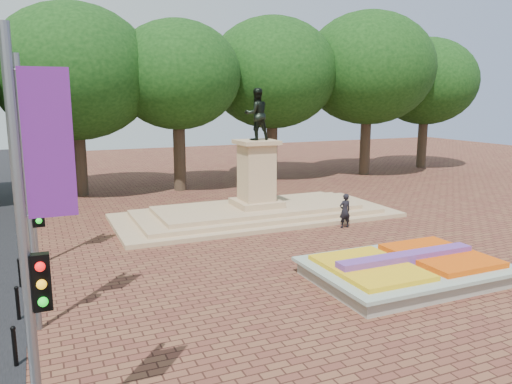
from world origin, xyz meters
The scene contains 7 objects.
ground centered at (0.00, 0.00, 0.00)m, with size 90.00×90.00×0.00m, color brown.
flower_bed centered at (1.03, -2.00, 0.38)m, with size 6.30×4.30×0.91m.
monument centered at (0.00, 8.00, 0.88)m, with size 14.00×6.00×6.40m.
tree_row_back centered at (2.33, 18.00, 6.67)m, with size 44.80×8.80×10.43m.
banner_poles centered at (-10.08, -1.31, 3.88)m, with size 0.88×11.17×7.00m.
bollard_row centered at (-10.70, -1.50, 0.53)m, with size 0.12×13.12×0.98m.
pedestrian centered at (2.93, 4.50, 0.80)m, with size 0.59×0.39×1.61m, color black.
Camera 1 is at (-9.91, -14.41, 5.97)m, focal length 35.00 mm.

